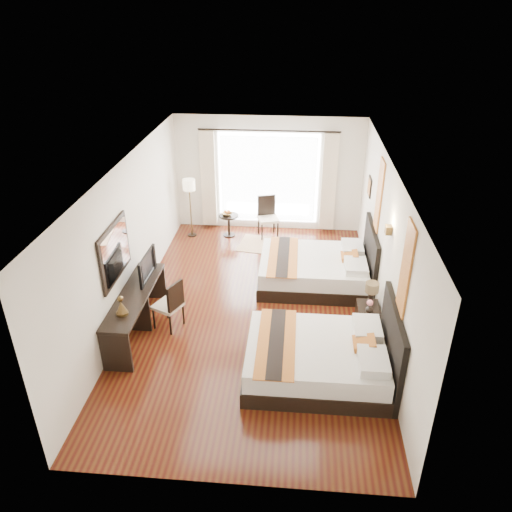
# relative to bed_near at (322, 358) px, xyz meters

# --- Properties ---
(floor) EXTENTS (4.50, 7.50, 0.01)m
(floor) POSITION_rel_bed_near_xyz_m (-1.19, 1.68, -0.33)
(floor) COLOR #3C100A
(floor) RESTS_ON ground
(ceiling) EXTENTS (4.50, 7.50, 0.02)m
(ceiling) POSITION_rel_bed_near_xyz_m (-1.19, 1.68, 2.46)
(ceiling) COLOR white
(ceiling) RESTS_ON wall_headboard
(wall_headboard) EXTENTS (0.01, 7.50, 2.80)m
(wall_headboard) POSITION_rel_bed_near_xyz_m (1.05, 1.68, 1.07)
(wall_headboard) COLOR silver
(wall_headboard) RESTS_ON floor
(wall_desk) EXTENTS (0.01, 7.50, 2.80)m
(wall_desk) POSITION_rel_bed_near_xyz_m (-3.44, 1.68, 1.07)
(wall_desk) COLOR silver
(wall_desk) RESTS_ON floor
(wall_window) EXTENTS (4.50, 0.01, 2.80)m
(wall_window) POSITION_rel_bed_near_xyz_m (-1.19, 5.43, 1.07)
(wall_window) COLOR silver
(wall_window) RESTS_ON floor
(wall_entry) EXTENTS (4.50, 0.01, 2.80)m
(wall_entry) POSITION_rel_bed_near_xyz_m (-1.19, -2.06, 1.07)
(wall_entry) COLOR silver
(wall_entry) RESTS_ON floor
(window_glass) EXTENTS (2.40, 0.02, 2.20)m
(window_glass) POSITION_rel_bed_near_xyz_m (-1.19, 5.41, 0.97)
(window_glass) COLOR white
(window_glass) RESTS_ON wall_window
(sheer_curtain) EXTENTS (2.30, 0.02, 2.10)m
(sheer_curtain) POSITION_rel_bed_near_xyz_m (-1.19, 5.35, 0.97)
(sheer_curtain) COLOR white
(sheer_curtain) RESTS_ON wall_window
(drape_left) EXTENTS (0.35, 0.14, 2.35)m
(drape_left) POSITION_rel_bed_near_xyz_m (-2.64, 5.31, 0.95)
(drape_left) COLOR beige
(drape_left) RESTS_ON floor
(drape_right) EXTENTS (0.35, 0.14, 2.35)m
(drape_right) POSITION_rel_bed_near_xyz_m (0.26, 5.31, 0.95)
(drape_right) COLOR beige
(drape_right) RESTS_ON floor
(art_panel_near) EXTENTS (0.03, 0.50, 1.35)m
(art_panel_near) POSITION_rel_bed_near_xyz_m (1.04, -0.00, 1.62)
(art_panel_near) COLOR #933615
(art_panel_near) RESTS_ON wall_headboard
(art_panel_far) EXTENTS (0.03, 0.50, 1.35)m
(art_panel_far) POSITION_rel_bed_near_xyz_m (1.04, 2.79, 1.62)
(art_panel_far) COLOR #933615
(art_panel_far) RESTS_ON wall_headboard
(wall_sconce) EXTENTS (0.10, 0.14, 0.14)m
(wall_sconce) POSITION_rel_bed_near_xyz_m (1.00, 1.33, 1.59)
(wall_sconce) COLOR #4B381A
(wall_sconce) RESTS_ON wall_headboard
(mirror_frame) EXTENTS (0.04, 1.25, 0.95)m
(mirror_frame) POSITION_rel_bed_near_xyz_m (-3.41, 0.89, 1.22)
(mirror_frame) COLOR black
(mirror_frame) RESTS_ON wall_desk
(mirror_glass) EXTENTS (0.01, 1.12, 0.82)m
(mirror_glass) POSITION_rel_bed_near_xyz_m (-3.39, 0.89, 1.22)
(mirror_glass) COLOR white
(mirror_glass) RESTS_ON mirror_frame
(bed_near) EXTENTS (2.23, 1.74, 1.26)m
(bed_near) POSITION_rel_bed_near_xyz_m (0.00, 0.00, 0.00)
(bed_near) COLOR black
(bed_near) RESTS_ON floor
(bed_far) EXTENTS (2.24, 1.74, 1.26)m
(bed_far) POSITION_rel_bed_near_xyz_m (-0.00, 2.79, 0.00)
(bed_far) COLOR black
(bed_far) RESTS_ON floor
(nightstand) EXTENTS (0.38, 0.47, 0.45)m
(nightstand) POSITION_rel_bed_near_xyz_m (0.84, 1.33, -0.10)
(nightstand) COLOR black
(nightstand) RESTS_ON floor
(table_lamp) EXTENTS (0.24, 0.24, 0.37)m
(table_lamp) POSITION_rel_bed_near_xyz_m (0.87, 1.40, 0.43)
(table_lamp) COLOR black
(table_lamp) RESTS_ON nightstand
(vase) EXTENTS (0.16, 0.16, 0.14)m
(vase) POSITION_rel_bed_near_xyz_m (0.82, 1.13, 0.24)
(vase) COLOR black
(vase) RESTS_ON nightstand
(console_desk) EXTENTS (0.50, 2.20, 0.76)m
(console_desk) POSITION_rel_bed_near_xyz_m (-3.18, 0.89, 0.05)
(console_desk) COLOR black
(console_desk) RESTS_ON floor
(television) EXTENTS (0.14, 0.84, 0.48)m
(television) POSITION_rel_bed_near_xyz_m (-3.16, 1.44, 0.67)
(television) COLOR black
(television) RESTS_ON console_desk
(bronze_figurine) EXTENTS (0.23, 0.23, 0.29)m
(bronze_figurine) POSITION_rel_bed_near_xyz_m (-3.18, 0.28, 0.58)
(bronze_figurine) COLOR #4B381A
(bronze_figurine) RESTS_ON console_desk
(desk_chair) EXTENTS (0.58, 0.58, 0.94)m
(desk_chair) POSITION_rel_bed_near_xyz_m (-2.65, 1.04, -0.04)
(desk_chair) COLOR #C1B394
(desk_chair) RESTS_ON floor
(floor_lamp) EXTENTS (0.29, 0.29, 1.44)m
(floor_lamp) POSITION_rel_bed_near_xyz_m (-3.01, 4.79, 0.88)
(floor_lamp) COLOR black
(floor_lamp) RESTS_ON floor
(side_table) EXTENTS (0.47, 0.47, 0.54)m
(side_table) POSITION_rel_bed_near_xyz_m (-2.11, 4.87, -0.05)
(side_table) COLOR black
(side_table) RESTS_ON floor
(fruit_bowl) EXTENTS (0.32, 0.32, 0.06)m
(fruit_bowl) POSITION_rel_bed_near_xyz_m (-2.15, 4.85, 0.25)
(fruit_bowl) COLOR #4E361C
(fruit_bowl) RESTS_ON side_table
(window_chair) EXTENTS (0.57, 0.57, 0.99)m
(window_chair) POSITION_rel_bed_near_xyz_m (-1.16, 4.93, -0.02)
(window_chair) COLOR #C1B394
(window_chair) RESTS_ON floor
(jute_rug) EXTENTS (1.48, 1.11, 0.01)m
(jute_rug) POSITION_rel_bed_near_xyz_m (-1.11, 4.40, -0.32)
(jute_rug) COLOR tan
(jute_rug) RESTS_ON floor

